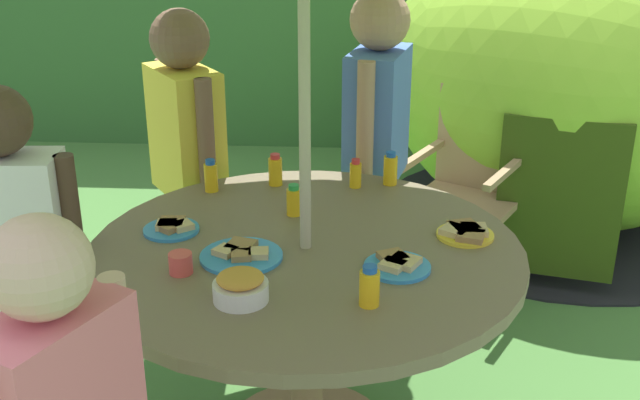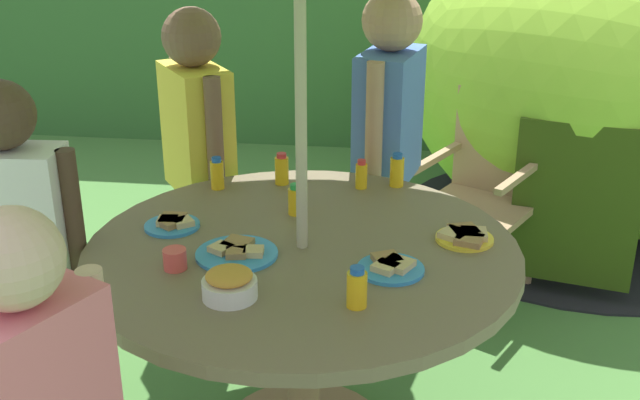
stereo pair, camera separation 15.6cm
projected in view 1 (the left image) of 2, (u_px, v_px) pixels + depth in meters
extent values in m
cube|color=#33602D|center=(344.00, 19.00, 5.77)|extent=(9.00, 0.70, 1.75)
cylinder|color=#93704C|center=(307.00, 353.00, 2.67)|extent=(0.11, 0.11, 0.72)
cylinder|color=#75664C|center=(306.00, 253.00, 2.53)|extent=(1.40, 1.40, 0.04)
cylinder|color=#B7AD8C|center=(305.00, 170.00, 2.42)|extent=(0.04, 0.04, 2.04)
cylinder|color=tan|center=(397.00, 257.00, 3.69)|extent=(0.04, 0.04, 0.41)
cylinder|color=tan|center=(480.00, 279.00, 3.48)|extent=(0.04, 0.04, 0.41)
cylinder|color=tan|center=(437.00, 223.00, 4.04)|extent=(0.04, 0.04, 0.41)
cylinder|color=tan|center=(515.00, 241.00, 3.84)|extent=(0.04, 0.04, 0.41)
cube|color=tan|center=(460.00, 206.00, 3.68)|extent=(0.63, 0.65, 0.04)
cube|color=tan|center=(483.00, 139.00, 3.76)|extent=(0.41, 0.25, 0.50)
cube|color=tan|center=(422.00, 155.00, 3.70)|extent=(0.27, 0.45, 0.03)
cube|color=tan|center=(507.00, 171.00, 3.49)|extent=(0.27, 0.45, 0.03)
ellipsoid|color=#8CC633|center=(572.00, 73.00, 4.27)|extent=(2.39, 2.26, 1.72)
cylinder|color=black|center=(554.00, 217.00, 4.60)|extent=(2.48, 2.48, 0.01)
cube|color=#314511|center=(559.00, 200.00, 3.63)|extent=(0.55, 0.16, 0.77)
cylinder|color=navy|center=(378.00, 236.00, 3.61)|extent=(0.09, 0.09, 0.65)
cylinder|color=navy|center=(369.00, 251.00, 3.47)|extent=(0.09, 0.09, 0.65)
cube|color=#4C72C6|center=(377.00, 115.00, 3.31)|extent=(0.29, 0.41, 0.55)
cylinder|color=tan|center=(388.00, 96.00, 3.48)|extent=(0.07, 0.07, 0.49)
cylinder|color=tan|center=(365.00, 123.00, 3.12)|extent=(0.07, 0.07, 0.49)
sphere|color=tan|center=(380.00, 20.00, 3.16)|extent=(0.25, 0.25, 0.25)
cylinder|color=navy|center=(188.00, 252.00, 3.49)|extent=(0.09, 0.09, 0.62)
cylinder|color=navy|center=(202.00, 265.00, 3.37)|extent=(0.09, 0.09, 0.62)
cube|color=yellow|center=(186.00, 132.00, 3.21)|extent=(0.37, 0.41, 0.53)
cylinder|color=brown|center=(167.00, 114.00, 3.36)|extent=(0.07, 0.07, 0.47)
cylinder|color=brown|center=(206.00, 139.00, 3.04)|extent=(0.07, 0.07, 0.47)
sphere|color=brown|center=(180.00, 39.00, 3.06)|extent=(0.24, 0.24, 0.24)
cylinder|color=navy|center=(15.00, 372.00, 2.69)|extent=(0.08, 0.08, 0.58)
cylinder|color=navy|center=(57.00, 371.00, 2.69)|extent=(0.08, 0.08, 0.58)
cube|color=white|center=(13.00, 229.00, 2.48)|extent=(0.35, 0.21, 0.49)
cylinder|color=#4C3828|center=(72.00, 222.00, 2.48)|extent=(0.06, 0.06, 0.44)
cylinder|color=#D8B293|center=(120.00, 360.00, 1.81)|extent=(0.06, 0.06, 0.43)
sphere|color=#D8B293|center=(39.00, 267.00, 1.53)|extent=(0.21, 0.21, 0.21)
cylinder|color=white|center=(241.00, 291.00, 2.20)|extent=(0.16, 0.16, 0.05)
ellipsoid|color=gold|center=(240.00, 278.00, 2.18)|extent=(0.13, 0.13, 0.04)
cylinder|color=#338CD8|center=(397.00, 267.00, 2.38)|extent=(0.20, 0.20, 0.01)
cube|color=tan|center=(404.00, 262.00, 2.37)|extent=(0.11, 0.11, 0.02)
cube|color=#9E7547|center=(393.00, 257.00, 2.40)|extent=(0.10, 0.10, 0.02)
cube|color=tan|center=(393.00, 265.00, 2.35)|extent=(0.09, 0.09, 0.02)
cylinder|color=#338CD8|center=(241.00, 256.00, 2.44)|extent=(0.26, 0.26, 0.01)
cube|color=tan|center=(259.00, 253.00, 2.43)|extent=(0.07, 0.07, 0.02)
cube|color=#9E7547|center=(241.00, 246.00, 2.48)|extent=(0.10, 0.10, 0.02)
cube|color=tan|center=(225.00, 251.00, 2.44)|extent=(0.09, 0.09, 0.02)
cube|color=#9E7547|center=(241.00, 255.00, 2.41)|extent=(0.07, 0.07, 0.02)
cylinder|color=#338CD8|center=(171.00, 230.00, 2.63)|extent=(0.19, 0.19, 0.01)
cube|color=tan|center=(182.00, 226.00, 2.62)|extent=(0.09, 0.09, 0.02)
cube|color=#9E7547|center=(172.00, 223.00, 2.64)|extent=(0.09, 0.09, 0.02)
cube|color=tan|center=(166.00, 225.00, 2.62)|extent=(0.07, 0.07, 0.02)
cube|color=#9E7547|center=(170.00, 227.00, 2.60)|extent=(0.09, 0.09, 0.02)
cylinder|color=yellow|center=(465.00, 235.00, 2.59)|extent=(0.19, 0.19, 0.01)
cube|color=tan|center=(474.00, 230.00, 2.59)|extent=(0.09, 0.09, 0.02)
cube|color=#9E7547|center=(464.00, 227.00, 2.61)|extent=(0.11, 0.11, 0.02)
cube|color=tan|center=(456.00, 231.00, 2.58)|extent=(0.12, 0.12, 0.02)
cube|color=#9E7547|center=(471.00, 236.00, 2.54)|extent=(0.10, 0.10, 0.02)
cylinder|color=yellow|center=(211.00, 178.00, 2.94)|extent=(0.05, 0.05, 0.11)
cylinder|color=blue|center=(210.00, 162.00, 2.92)|extent=(0.04, 0.04, 0.02)
cylinder|color=yellow|center=(294.00, 202.00, 2.74)|extent=(0.05, 0.05, 0.09)
cylinder|color=green|center=(294.00, 187.00, 2.72)|extent=(0.04, 0.04, 0.02)
cylinder|color=yellow|center=(275.00, 172.00, 3.00)|extent=(0.05, 0.05, 0.11)
cylinder|color=red|center=(275.00, 156.00, 2.98)|extent=(0.04, 0.04, 0.02)
cylinder|color=yellow|center=(369.00, 288.00, 2.16)|extent=(0.06, 0.06, 0.10)
cylinder|color=blue|center=(370.00, 269.00, 2.14)|extent=(0.04, 0.04, 0.02)
cylinder|color=yellow|center=(390.00, 170.00, 3.01)|extent=(0.05, 0.05, 0.11)
cylinder|color=blue|center=(391.00, 154.00, 2.98)|extent=(0.04, 0.04, 0.02)
cylinder|color=yellow|center=(355.00, 175.00, 2.98)|extent=(0.04, 0.04, 0.09)
cylinder|color=red|center=(356.00, 161.00, 2.96)|extent=(0.03, 0.03, 0.02)
cylinder|color=#E04C47|center=(181.00, 263.00, 2.34)|extent=(0.07, 0.07, 0.06)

